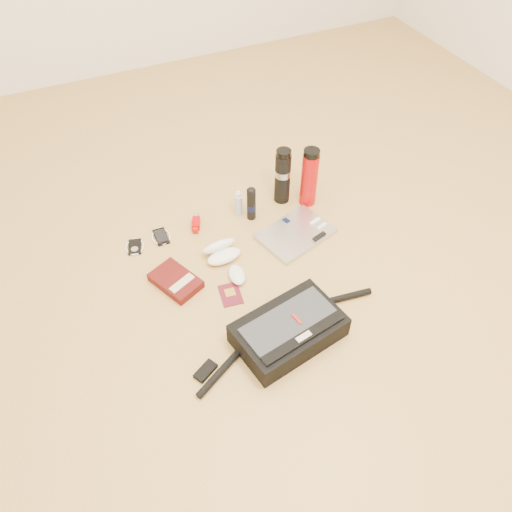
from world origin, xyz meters
The scene contains 14 objects.
ground centered at (0.00, 0.00, 0.00)m, with size 4.00×4.00×0.00m, color tan.
messenger_bag centered at (-0.06, -0.26, 0.05)m, with size 0.78×0.30×0.11m.
laptop centered at (0.22, 0.21, 0.01)m, with size 0.36×0.29×0.03m.
book centered at (-0.35, 0.16, 0.02)m, with size 0.20×0.24×0.04m.
passport centered at (-0.17, 0.02, 0.00)m, with size 0.10×0.12×0.01m.
mouse centered at (-0.12, 0.09, 0.02)m, with size 0.08×0.12×0.04m.
sunglasses_case centered at (-0.13, 0.23, 0.03)m, with size 0.16×0.14×0.09m.
ipod centered at (-0.45, 0.43, 0.01)m, with size 0.10×0.10×0.01m.
phone centered at (-0.33, 0.44, 0.01)m, with size 0.08×0.10×0.01m.
inhaler centered at (-0.16, 0.45, 0.02)m, with size 0.07×0.12×0.03m.
spray_bottle centered at (0.04, 0.44, 0.06)m, with size 0.04×0.04×0.13m.
aerosol_can centered at (0.08, 0.39, 0.08)m, with size 0.05×0.05×0.17m.
thermos_black centered at (0.27, 0.45, 0.14)m, with size 0.08×0.08×0.28m.
thermos_red centered at (0.37, 0.38, 0.14)m, with size 0.09×0.09×0.29m.
Camera 1 is at (-0.59, -1.14, 1.56)m, focal length 35.00 mm.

